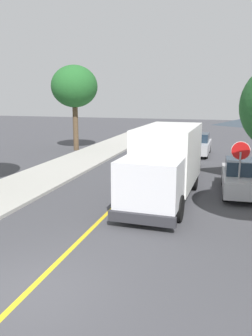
% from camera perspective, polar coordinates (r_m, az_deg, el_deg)
% --- Properties ---
extents(ground_plane, '(120.00, 120.00, 0.00)m').
position_cam_1_polar(ground_plane, '(8.92, -16.26, -19.38)').
color(ground_plane, '#424247').
extents(centre_line_yellow, '(0.16, 56.00, 0.01)m').
position_cam_1_polar(centre_line_yellow, '(17.49, 1.45, -3.07)').
color(centre_line_yellow, gold).
rests_on(centre_line_yellow, ground).
extents(box_truck, '(2.64, 7.26, 3.20)m').
position_cam_1_polar(box_truck, '(15.11, 6.59, 1.27)').
color(box_truck, silver).
rests_on(box_truck, ground).
extents(parked_car_near, '(1.81, 4.41, 1.67)m').
position_cam_1_polar(parked_car_near, '(21.20, 9.31, 1.65)').
color(parked_car_near, '#4C564C').
rests_on(parked_car_near, ground).
extents(parked_car_mid, '(1.89, 4.44, 1.67)m').
position_cam_1_polar(parked_car_mid, '(27.11, 11.89, 3.82)').
color(parked_car_mid, '#B7B7BC').
rests_on(parked_car_mid, ground).
extents(parked_van_across, '(1.95, 4.46, 1.67)m').
position_cam_1_polar(parked_van_across, '(16.92, 18.88, -1.51)').
color(parked_van_across, '#B7B7BC').
rests_on(parked_van_across, ground).
extents(stop_sign, '(0.80, 0.10, 2.65)m').
position_cam_1_polar(stop_sign, '(15.43, 18.51, 1.29)').
color(stop_sign, gray).
rests_on(stop_sign, ground).
extents(street_tree_down_block, '(3.77, 3.77, 6.96)m').
position_cam_1_polar(street_tree_down_block, '(28.93, -8.61, 13.24)').
color(street_tree_down_block, brown).
rests_on(street_tree_down_block, ground).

